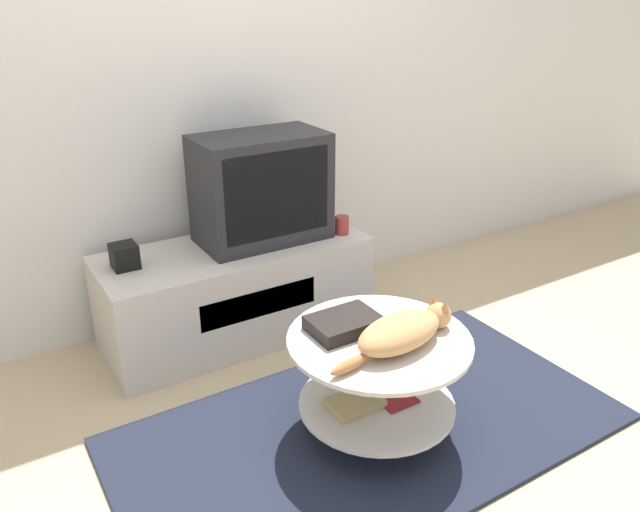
{
  "coord_description": "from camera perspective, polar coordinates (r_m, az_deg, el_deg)",
  "views": [
    {
      "loc": [
        -1.24,
        -1.62,
        1.66
      ],
      "look_at": [
        0.04,
        0.45,
        0.59
      ],
      "focal_mm": 35.0,
      "sensor_mm": 36.0,
      "label": 1
    }
  ],
  "objects": [
    {
      "name": "wall_back",
      "position": [
        3.22,
        -9.32,
        16.98
      ],
      "size": [
        8.0,
        0.05,
        2.6
      ],
      "color": "silver",
      "rests_on": "ground_plane"
    },
    {
      "name": "tv_stand",
      "position": [
        3.16,
        -7.66,
        -3.2
      ],
      "size": [
        1.31,
        0.53,
        0.48
      ],
      "color": "beige",
      "rests_on": "ground_plane"
    },
    {
      "name": "cat",
      "position": [
        2.29,
        7.58,
        -6.81
      ],
      "size": [
        0.59,
        0.24,
        0.13
      ],
      "rotation": [
        0.0,
        0.0,
        0.15
      ],
      "color": "tan",
      "rests_on": "coffee_table"
    },
    {
      "name": "dvd_box",
      "position": [
        2.38,
        2.21,
        -6.19
      ],
      "size": [
        0.26,
        0.19,
        0.06
      ],
      "color": "black",
      "rests_on": "coffee_table"
    },
    {
      "name": "mug",
      "position": [
        3.19,
        2.01,
        2.85
      ],
      "size": [
        0.07,
        0.07,
        0.09
      ],
      "color": "#99332D",
      "rests_on": "tv_stand"
    },
    {
      "name": "tv",
      "position": [
        3.06,
        -5.39,
        6.18
      ],
      "size": [
        0.63,
        0.35,
        0.53
      ],
      "color": "#232326",
      "rests_on": "tv_stand"
    },
    {
      "name": "coffee_table",
      "position": [
        2.44,
        5.22,
        -10.49
      ],
      "size": [
        0.7,
        0.7,
        0.42
      ],
      "color": "#B2B2B7",
      "rests_on": "rug"
    },
    {
      "name": "rug",
      "position": [
        2.62,
        4.65,
        -15.44
      ],
      "size": [
        2.0,
        1.07,
        0.02
      ],
      "color": "#1E2333",
      "rests_on": "ground_plane"
    },
    {
      "name": "ground_plane",
      "position": [
        2.62,
        4.64,
        -15.61
      ],
      "size": [
        12.0,
        12.0,
        0.0
      ],
      "primitive_type": "plane",
      "color": "tan"
    },
    {
      "name": "speaker",
      "position": [
        2.93,
        -17.45,
        -0.02
      ],
      "size": [
        0.11,
        0.11,
        0.11
      ],
      "color": "black",
      "rests_on": "tv_stand"
    }
  ]
}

